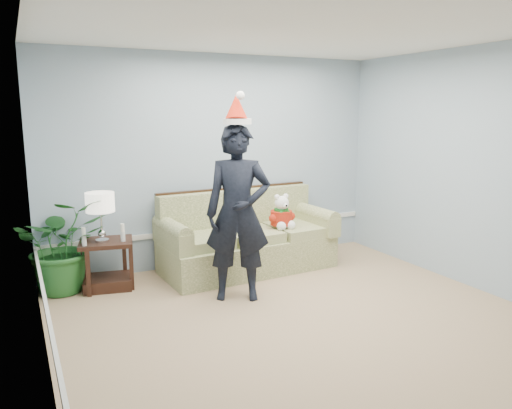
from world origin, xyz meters
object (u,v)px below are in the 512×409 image
Objects in this scene: table_lamp at (100,204)px; houseplant at (63,245)px; side_table at (107,270)px; sofa at (246,241)px; man at (238,213)px; teddy_bear at (282,216)px.

houseplant is (-0.40, 0.16, -0.45)m from table_lamp.
houseplant is (-0.45, 0.12, 0.32)m from side_table.
table_lamp is 0.52× the size of houseplant.
sofa is 1.72m from side_table.
man is (1.26, -0.88, -0.05)m from table_lamp.
sofa is 0.56m from teddy_bear.
side_table is at bearing 43.20° from table_lamp.
table_lamp is at bearing -21.55° from houseplant.
side_table is 1.49× the size of teddy_bear.
teddy_bear is at bearing -7.66° from houseplant.
table_lamp is 1.25× the size of teddy_bear.
man is 1.17m from teddy_bear.
side_table is 2.19m from teddy_bear.
side_table is 0.56m from houseplant.
houseplant is 0.57× the size of man.
side_table is at bearing 175.32° from sofa.
houseplant is 2.60m from teddy_bear.
table_lamp is at bearing 169.90° from man.
teddy_bear is (2.17, -0.19, -0.30)m from table_lamp.
houseplant is 2.40× the size of teddy_bear.
man reaches higher than houseplant.
table_lamp reaches higher than sofa.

